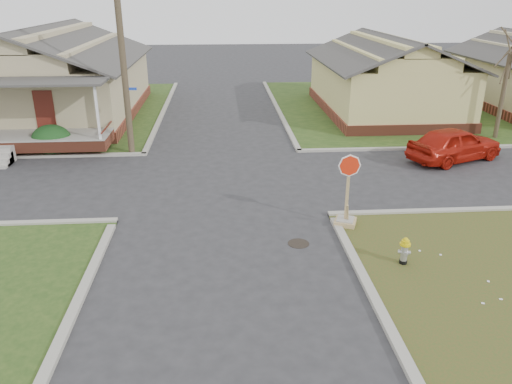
{
  "coord_description": "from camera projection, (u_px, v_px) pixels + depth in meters",
  "views": [
    {
      "loc": [
        -0.02,
        -13.65,
        7.04
      ],
      "look_at": [
        1.03,
        1.0,
        1.1
      ],
      "focal_mm": 35.0,
      "sensor_mm": 36.0,
      "label": 1
    }
  ],
  "objects": [
    {
      "name": "curbs",
      "position": [
        223.0,
        181.0,
        19.89
      ],
      "size": [
        80.0,
        40.0,
        0.12
      ],
      "primitive_type": null,
      "color": "#A19E91",
      "rests_on": "ground"
    },
    {
      "name": "manhole",
      "position": [
        299.0,
        243.0,
        14.94
      ],
      "size": [
        0.64,
        0.64,
        0.01
      ],
      "primitive_type": "cylinder",
      "color": "black",
      "rests_on": "ground"
    },
    {
      "name": "fire_hydrant",
      "position": [
        405.0,
        249.0,
        13.61
      ],
      "size": [
        0.29,
        0.29,
        0.79
      ],
      "rotation": [
        0.0,
        0.0,
        -0.32
      ],
      "color": "black",
      "rests_on": "ground"
    },
    {
      "name": "utility_pole",
      "position": [
        122.0,
        50.0,
        21.47
      ],
      "size": [
        1.8,
        0.28,
        9.0
      ],
      "color": "#3F3424",
      "rests_on": "ground"
    },
    {
      "name": "tree_mid_right",
      "position": [
        502.0,
        97.0,
        24.82
      ],
      "size": [
        0.22,
        0.22,
        4.2
      ],
      "primitive_type": "cylinder",
      "color": "#3F3424",
      "rests_on": "verge_far_right"
    },
    {
      "name": "ground",
      "position": [
        225.0,
        238.0,
        15.26
      ],
      "size": [
        120.0,
        120.0,
        0.0
      ],
      "primitive_type": "plane",
      "color": "#2B2B2E",
      "rests_on": "ground"
    },
    {
      "name": "side_house_yellow",
      "position": [
        385.0,
        77.0,
        30.36
      ],
      "size": [
        7.6,
        11.6,
        4.7
      ],
      "color": "brown",
      "rests_on": "ground"
    },
    {
      "name": "verge_far_left",
      "position": [
        12.0,
        112.0,
        31.04
      ],
      "size": [
        19.0,
        19.0,
        0.05
      ],
      "primitive_type": "cube",
      "color": "#264117",
      "rests_on": "ground"
    },
    {
      "name": "corner_house",
      "position": [
        49.0,
        78.0,
        29.18
      ],
      "size": [
        10.1,
        15.5,
        5.3
      ],
      "color": "brown",
      "rests_on": "ground"
    },
    {
      "name": "hedge_right",
      "position": [
        52.0,
        140.0,
        22.99
      ],
      "size": [
        1.62,
        1.32,
        1.24
      ],
      "primitive_type": "ellipsoid",
      "color": "#143814",
      "rests_on": "verge_far_left"
    },
    {
      "name": "stop_sign",
      "position": [
        346.0,
        210.0,
        15.89
      ],
      "size": [
        0.67,
        0.65,
        2.36
      ],
      "rotation": [
        0.0,
        0.0,
        -0.38
      ],
      "color": "tan",
      "rests_on": "ground"
    },
    {
      "name": "red_sedan",
      "position": [
        455.0,
        144.0,
        22.0
      ],
      "size": [
        4.81,
        3.37,
        1.52
      ],
      "primitive_type": "imported",
      "rotation": [
        0.0,
        0.0,
        1.97
      ],
      "color": "#AD190C",
      "rests_on": "ground"
    }
  ]
}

